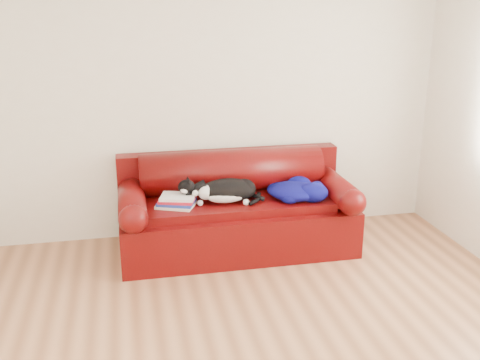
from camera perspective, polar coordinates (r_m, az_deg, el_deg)
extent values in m
plane|color=brown|center=(3.95, 1.70, -16.11)|extent=(4.50, 4.50, 0.00)
cube|color=beige|center=(5.32, -3.27, 8.02)|extent=(4.50, 0.02, 2.60)
cube|color=beige|center=(1.68, 18.98, -15.76)|extent=(4.50, 0.02, 2.60)
cube|color=#370206|center=(5.17, -0.34, -4.82)|extent=(2.10, 0.90, 0.42)
cube|color=#370206|center=(5.04, -0.24, -2.52)|extent=(1.66, 0.62, 0.10)
cylinder|color=black|center=(4.86, -10.47, -9.10)|extent=(0.06, 0.06, 0.05)
cylinder|color=black|center=(5.22, 10.54, -7.17)|extent=(0.06, 0.06, 0.05)
cylinder|color=black|center=(5.46, -10.71, -6.00)|extent=(0.06, 0.06, 0.05)
cylinder|color=black|center=(5.78, 8.09, -4.50)|extent=(0.06, 0.06, 0.05)
cube|color=#370206|center=(5.43, -1.11, -1.30)|extent=(2.10, 0.18, 0.85)
cylinder|color=#370206|center=(5.25, -0.90, 0.95)|extent=(1.70, 0.40, 0.40)
cylinder|color=#370206|center=(4.97, -10.93, -2.08)|extent=(0.24, 0.88, 0.24)
sphere|color=#370206|center=(4.55, -10.79, -3.92)|extent=(0.24, 0.24, 0.24)
cylinder|color=#370206|center=(5.31, 9.53, -0.67)|extent=(0.24, 0.88, 0.24)
sphere|color=#370206|center=(4.93, 11.36, -2.26)|extent=(0.24, 0.24, 0.24)
cube|color=beige|center=(4.89, -6.42, -2.51)|extent=(0.38, 0.35, 0.02)
cube|color=white|center=(4.89, -6.42, -2.51)|extent=(0.37, 0.33, 0.02)
cube|color=#1C359B|center=(4.88, -6.43, -2.24)|extent=(0.37, 0.33, 0.02)
cube|color=white|center=(4.88, -6.43, -2.24)|extent=(0.35, 0.31, 0.02)
cube|color=red|center=(4.87, -6.44, -1.96)|extent=(0.35, 0.31, 0.02)
cube|color=white|center=(4.87, -6.44, -1.96)|extent=(0.34, 0.29, 0.02)
cube|color=silver|center=(4.86, -6.45, -1.69)|extent=(0.34, 0.29, 0.02)
cube|color=white|center=(4.86, -6.45, -1.69)|extent=(0.32, 0.27, 0.02)
ellipsoid|color=black|center=(4.94, -1.27, -1.06)|extent=(0.50, 0.27, 0.21)
ellipsoid|color=silver|center=(4.89, -1.39, -1.72)|extent=(0.35, 0.16, 0.13)
ellipsoid|color=silver|center=(4.88, -3.47, -1.27)|extent=(0.14, 0.13, 0.13)
ellipsoid|color=black|center=(4.99, 0.43, -1.06)|extent=(0.21, 0.21, 0.18)
ellipsoid|color=black|center=(4.87, -5.07, -0.58)|extent=(0.15, 0.14, 0.13)
ellipsoid|color=silver|center=(4.84, -5.26, -0.93)|extent=(0.07, 0.06, 0.05)
sphere|color=#BF7272|center=(4.83, -5.45, -0.94)|extent=(0.02, 0.02, 0.02)
cone|color=black|center=(4.82, -4.85, -0.02)|extent=(0.06, 0.05, 0.06)
cone|color=black|center=(4.89, -4.95, 0.23)|extent=(0.06, 0.05, 0.06)
cylinder|color=black|center=(5.00, 1.74, -1.70)|extent=(0.11, 0.18, 0.05)
sphere|color=silver|center=(4.88, -3.93, -2.33)|extent=(0.05, 0.05, 0.05)
sphere|color=silver|center=(4.88, 0.64, -2.28)|extent=(0.05, 0.05, 0.05)
ellipsoid|color=#0A024A|center=(5.06, 5.56, -1.05)|extent=(0.54, 0.51, 0.15)
ellipsoid|color=#0A024A|center=(5.01, 7.38, -1.17)|extent=(0.33, 0.30, 0.17)
ellipsoid|color=#0A024A|center=(5.13, 4.27, -0.93)|extent=(0.34, 0.38, 0.11)
ellipsoid|color=#0A024A|center=(5.18, 6.01, -0.46)|extent=(0.27, 0.24, 0.17)
ellipsoid|color=#0A024A|center=(4.95, 5.07, -1.67)|extent=(0.22, 0.23, 0.11)
ellipsoid|color=silver|center=(4.98, 6.50, -1.12)|extent=(0.21, 0.12, 0.05)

